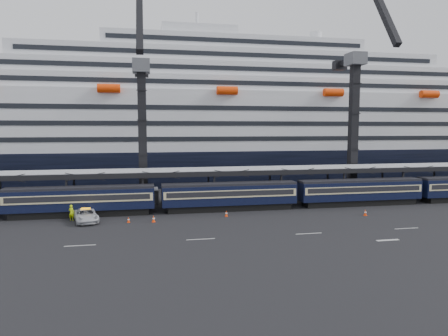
{
  "coord_description": "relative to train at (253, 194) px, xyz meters",
  "views": [
    {
      "loc": [
        -19.27,
        -44.4,
        11.53
      ],
      "look_at": [
        -8.83,
        10.0,
        6.02
      ],
      "focal_mm": 32.0,
      "sensor_mm": 36.0,
      "label": 1
    }
  ],
  "objects": [
    {
      "name": "worker",
      "position": [
        -24.15,
        -2.5,
        -1.19
      ],
      "size": [
        0.86,
        0.72,
        2.02
      ],
      "primitive_type": "imported",
      "rotation": [
        0.0,
        0.0,
        2.76
      ],
      "color": "#CFF60C",
      "rests_on": "ground"
    },
    {
      "name": "canopy",
      "position": [
        4.65,
        4.0,
        3.05
      ],
      "size": [
        130.0,
        6.25,
        5.53
      ],
      "color": "#93959A",
      "rests_on": "ground"
    },
    {
      "name": "pickup_truck",
      "position": [
        -22.29,
        -3.49,
        -1.41
      ],
      "size": [
        3.95,
        6.17,
        1.58
      ],
      "primitive_type": "imported",
      "rotation": [
        0.0,
        0.0,
        0.25
      ],
      "color": "silver",
      "rests_on": "ground"
    },
    {
      "name": "cruise_ship",
      "position": [
        3.57,
        35.99,
        10.14
      ],
      "size": [
        214.09,
        28.84,
        34.0
      ],
      "color": "black",
      "rests_on": "ground"
    },
    {
      "name": "train",
      "position": [
        0.0,
        0.0,
        0.0
      ],
      "size": [
        133.05,
        3.0,
        4.05
      ],
      "color": "black",
      "rests_on": "ground"
    },
    {
      "name": "lane_markings",
      "position": [
        12.8,
        -15.23,
        -2.19
      ],
      "size": [
        111.0,
        4.27,
        0.02
      ],
      "color": "beige",
      "rests_on": "ground"
    },
    {
      "name": "traffic_cone_c",
      "position": [
        -14.06,
        -5.25,
        -1.78
      ],
      "size": [
        0.43,
        0.43,
        0.85
      ],
      "color": "#FB3C07",
      "rests_on": "ground"
    },
    {
      "name": "ground",
      "position": [
        4.65,
        -10.0,
        -2.2
      ],
      "size": [
        260.0,
        260.0,
        0.0
      ],
      "primitive_type": "plane",
      "color": "black",
      "rests_on": "ground"
    },
    {
      "name": "traffic_cone_e",
      "position": [
        13.63,
        -6.81,
        -1.79
      ],
      "size": [
        0.42,
        0.42,
        0.84
      ],
      "color": "#FB3C07",
      "rests_on": "ground"
    },
    {
      "name": "traffic_cone_b",
      "position": [
        -17.09,
        -4.89,
        -1.85
      ],
      "size": [
        0.35,
        0.35,
        0.71
      ],
      "color": "#FB3C07",
      "rests_on": "ground"
    },
    {
      "name": "crane_dark_mid",
      "position": [
        19.65,
        7.59,
        11.16
      ],
      "size": [
        4.5,
        18.24,
        39.64
      ],
      "color": "#484A50",
      "rests_on": "ground"
    },
    {
      "name": "crane_dark_near",
      "position": [
        -15.35,
        8.59,
        9.73
      ],
      "size": [
        4.5,
        17.75,
        35.08
      ],
      "color": "#484A50",
      "rests_on": "ground"
    },
    {
      "name": "traffic_cone_d",
      "position": [
        -4.61,
        -3.84,
        -1.81
      ],
      "size": [
        0.4,
        0.4,
        0.8
      ],
      "color": "#FB3C07",
      "rests_on": "ground"
    }
  ]
}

